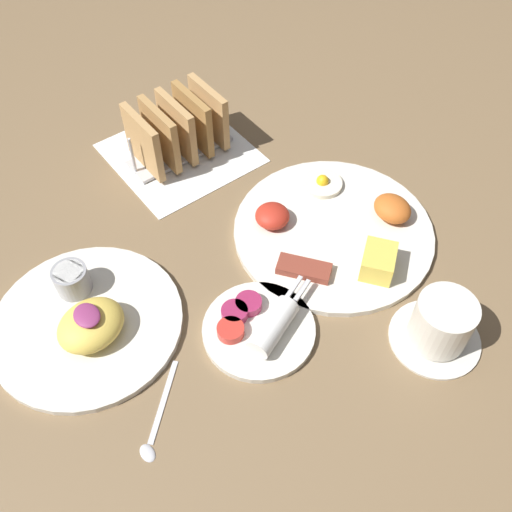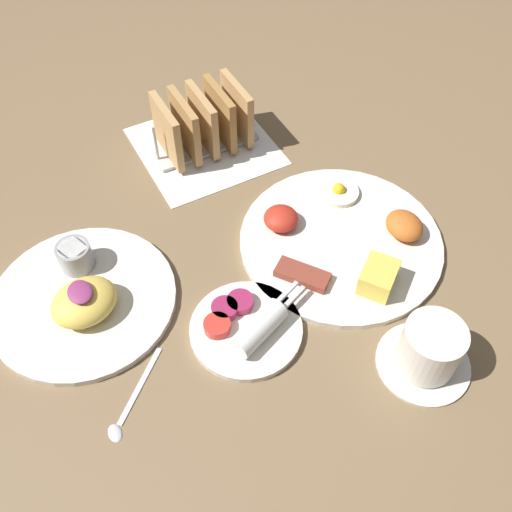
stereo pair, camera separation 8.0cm
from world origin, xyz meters
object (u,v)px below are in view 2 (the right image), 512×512
plate_breakfast (344,240)px  plate_condiments (246,326)px  plate_foreground (83,296)px  toast_rack (203,123)px  coffee_cup (429,350)px

plate_breakfast → plate_condiments: (0.06, -0.20, 0.00)m
plate_breakfast → plate_foreground: bearing=-102.5°
plate_foreground → toast_rack: size_ratio=1.42×
plate_foreground → toast_rack: bearing=127.1°
toast_rack → plate_condiments: bearing=-16.8°
plate_foreground → plate_condiments: bearing=49.9°
plate_foreground → coffee_cup: size_ratio=2.13×
plate_condiments → toast_rack: bearing=163.2°
plate_foreground → toast_rack: (-0.21, 0.28, 0.04)m
plate_foreground → toast_rack: toast_rack is taller
coffee_cup → plate_foreground: bearing=-130.3°
plate_breakfast → plate_condiments: bearing=-71.8°
plate_foreground → coffee_cup: coffee_cup is taller
toast_rack → coffee_cup: size_ratio=1.50×
plate_breakfast → plate_foreground: 0.38m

